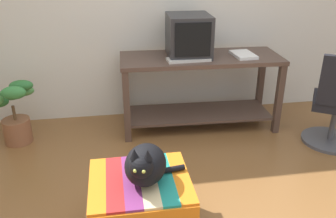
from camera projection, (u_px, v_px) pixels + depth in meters
The scene contains 7 objects.
desk at pixel (200, 79), 3.56m from camera, with size 1.57×0.63×0.74m.
tv_monitor at pixel (189, 36), 3.41m from camera, with size 0.41×0.46×0.39m.
keyboard at pixel (188, 59), 3.33m from camera, with size 0.40×0.15×0.02m, color beige.
book at pixel (243, 55), 3.47m from camera, with size 0.19×0.29×0.03m, color white.
ottoman_with_blanket at pixel (141, 205), 2.29m from camera, with size 0.62×0.57×0.40m.
cat at pixel (145, 165), 2.14m from camera, with size 0.42×0.38×0.29m.
potted_plant at pixel (14, 113), 3.33m from camera, with size 0.44×0.39×0.61m.
Camera 1 is at (-0.44, -1.67, 1.71)m, focal length 38.37 mm.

